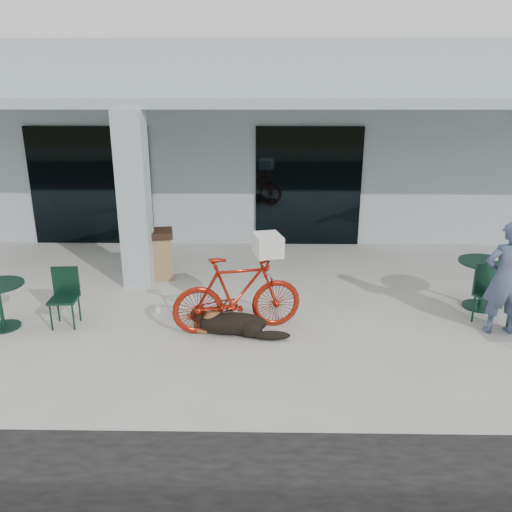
{
  "coord_description": "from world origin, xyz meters",
  "views": [
    {
      "loc": [
        0.8,
        -6.36,
        3.33
      ],
      "look_at": [
        0.68,
        0.9,
        1.0
      ],
      "focal_mm": 35.0,
      "sensor_mm": 36.0,
      "label": 1
    }
  ],
  "objects_px": {
    "bicycle": "(238,294)",
    "cafe_table_far": "(483,284)",
    "dog": "(233,322)",
    "trash_receptacle": "(159,254)",
    "cafe_chair_far_a": "(493,296)",
    "cafe_chair_near": "(64,298)",
    "person": "(505,278)",
    "cafe_table_near": "(0,306)"
  },
  "relations": [
    {
      "from": "bicycle",
      "to": "cafe_table_far",
      "type": "distance_m",
      "value": 4.07
    },
    {
      "from": "bicycle",
      "to": "dog",
      "type": "xyz_separation_m",
      "value": [
        -0.07,
        -0.15,
        -0.38
      ]
    },
    {
      "from": "cafe_table_far",
      "to": "trash_receptacle",
      "type": "relative_size",
      "value": 0.91
    },
    {
      "from": "trash_receptacle",
      "to": "cafe_chair_far_a",
      "type": "bearing_deg",
      "value": -20.01
    },
    {
      "from": "cafe_chair_near",
      "to": "cafe_chair_far_a",
      "type": "bearing_deg",
      "value": -2.89
    },
    {
      "from": "cafe_chair_near",
      "to": "trash_receptacle",
      "type": "height_order",
      "value": "trash_receptacle"
    },
    {
      "from": "trash_receptacle",
      "to": "person",
      "type": "bearing_deg",
      "value": -22.09
    },
    {
      "from": "bicycle",
      "to": "cafe_chair_far_a",
      "type": "bearing_deg",
      "value": -100.63
    },
    {
      "from": "cafe_table_far",
      "to": "cafe_chair_far_a",
      "type": "bearing_deg",
      "value": -101.37
    },
    {
      "from": "cafe_table_near",
      "to": "trash_receptacle",
      "type": "xyz_separation_m",
      "value": [
        1.92,
        2.21,
        0.12
      ]
    },
    {
      "from": "cafe_table_near",
      "to": "cafe_table_far",
      "type": "bearing_deg",
      "value": 6.83
    },
    {
      "from": "bicycle",
      "to": "cafe_table_near",
      "type": "relative_size",
      "value": 2.55
    },
    {
      "from": "cafe_table_near",
      "to": "cafe_table_far",
      "type": "relative_size",
      "value": 0.88
    },
    {
      "from": "person",
      "to": "cafe_table_near",
      "type": "bearing_deg",
      "value": -2.29
    },
    {
      "from": "cafe_table_near",
      "to": "cafe_chair_near",
      "type": "bearing_deg",
      "value": 5.85
    },
    {
      "from": "dog",
      "to": "cafe_table_near",
      "type": "xyz_separation_m",
      "value": [
        -3.47,
        0.16,
        0.16
      ]
    },
    {
      "from": "bicycle",
      "to": "trash_receptacle",
      "type": "height_order",
      "value": "bicycle"
    },
    {
      "from": "bicycle",
      "to": "person",
      "type": "height_order",
      "value": "person"
    },
    {
      "from": "bicycle",
      "to": "cafe_table_far",
      "type": "relative_size",
      "value": 2.24
    },
    {
      "from": "bicycle",
      "to": "dog",
      "type": "height_order",
      "value": "bicycle"
    },
    {
      "from": "cafe_table_near",
      "to": "trash_receptacle",
      "type": "bearing_deg",
      "value": 48.9
    },
    {
      "from": "cafe_table_near",
      "to": "cafe_chair_far_a",
      "type": "distance_m",
      "value": 7.37
    },
    {
      "from": "cafe_chair_near",
      "to": "person",
      "type": "height_order",
      "value": "person"
    },
    {
      "from": "dog",
      "to": "cafe_table_near",
      "type": "height_order",
      "value": "cafe_table_near"
    },
    {
      "from": "cafe_chair_near",
      "to": "person",
      "type": "relative_size",
      "value": 0.52
    },
    {
      "from": "cafe_table_near",
      "to": "person",
      "type": "height_order",
      "value": "person"
    },
    {
      "from": "cafe_chair_far_a",
      "to": "person",
      "type": "distance_m",
      "value": 0.44
    },
    {
      "from": "cafe_table_far",
      "to": "cafe_chair_far_a",
      "type": "height_order",
      "value": "cafe_chair_far_a"
    },
    {
      "from": "cafe_chair_near",
      "to": "cafe_chair_far_a",
      "type": "distance_m",
      "value": 6.44
    },
    {
      "from": "cafe_chair_far_a",
      "to": "trash_receptacle",
      "type": "relative_size",
      "value": 1.0
    },
    {
      "from": "cafe_chair_far_a",
      "to": "person",
      "type": "relative_size",
      "value": 0.56
    },
    {
      "from": "dog",
      "to": "person",
      "type": "relative_size",
      "value": 0.68
    },
    {
      "from": "person",
      "to": "cafe_chair_far_a",
      "type": "bearing_deg",
      "value": -88.32
    },
    {
      "from": "bicycle",
      "to": "cafe_chair_far_a",
      "type": "height_order",
      "value": "bicycle"
    },
    {
      "from": "dog",
      "to": "cafe_chair_near",
      "type": "xyz_separation_m",
      "value": [
        -2.55,
        0.25,
        0.25
      ]
    },
    {
      "from": "dog",
      "to": "trash_receptacle",
      "type": "distance_m",
      "value": 2.84
    },
    {
      "from": "cafe_chair_near",
      "to": "dog",
      "type": "bearing_deg",
      "value": -9.67
    },
    {
      "from": "cafe_table_near",
      "to": "cafe_chair_near",
      "type": "height_order",
      "value": "cafe_chair_near"
    },
    {
      "from": "cafe_table_far",
      "to": "trash_receptacle",
      "type": "distance_m",
      "value": 5.73
    },
    {
      "from": "cafe_table_near",
      "to": "cafe_chair_near",
      "type": "relative_size",
      "value": 0.85
    },
    {
      "from": "dog",
      "to": "person",
      "type": "bearing_deg",
      "value": 12.72
    },
    {
      "from": "cafe_table_near",
      "to": "cafe_table_far",
      "type": "distance_m",
      "value": 7.55
    }
  ]
}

